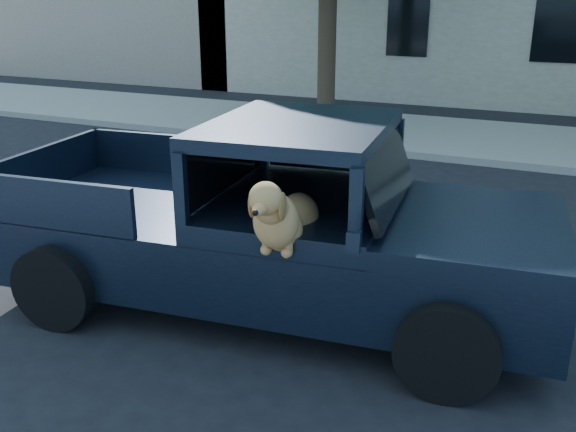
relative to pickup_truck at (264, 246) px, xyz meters
name	(u,v)px	position (x,y,z in m)	size (l,w,h in m)	color
ground	(357,337)	(1.15, -0.27, -0.70)	(120.00, 120.00, 0.00)	black
far_sidewalk	(487,141)	(1.15, 8.93, -0.62)	(60.00, 4.00, 0.15)	gray
pickup_truck	(264,246)	(0.00, 0.00, 0.00)	(5.94, 3.13, 2.06)	black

